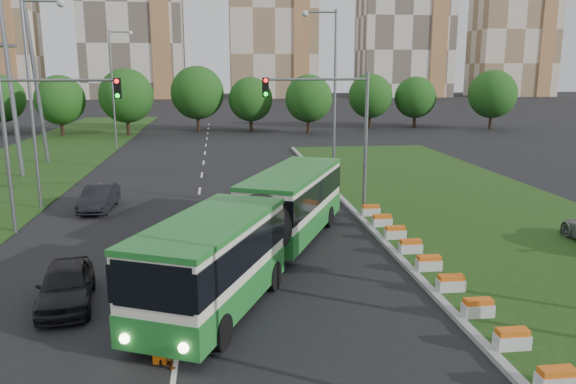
{
  "coord_description": "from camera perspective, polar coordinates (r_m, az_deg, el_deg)",
  "views": [
    {
      "loc": [
        -1.64,
        -19.9,
        8.1
      ],
      "look_at": [
        1.48,
        5.09,
        2.6
      ],
      "focal_mm": 35.0,
      "sensor_mm": 36.0,
      "label": 1
    }
  ],
  "objects": [
    {
      "name": "ground",
      "position": [
        21.54,
        -2.27,
        -9.77
      ],
      "size": [
        360.0,
        360.0,
        0.0
      ],
      "primitive_type": "plane",
      "color": "black",
      "rests_on": "ground"
    },
    {
      "name": "grass_median",
      "position": [
        32.51,
        19.93,
        -2.73
      ],
      "size": [
        14.0,
        60.0,
        0.15
      ],
      "primitive_type": "cube",
      "color": "#1B3E11",
      "rests_on": "ground"
    },
    {
      "name": "median_kerb",
      "position": [
        30.02,
        8.0,
        -3.27
      ],
      "size": [
        0.3,
        60.0,
        0.18
      ],
      "primitive_type": "cube",
      "color": "#9A9A9A",
      "rests_on": "ground"
    },
    {
      "name": "left_verge",
      "position": [
        48.46,
        -26.74,
        1.43
      ],
      "size": [
        12.0,
        110.0,
        0.1
      ],
      "primitive_type": "cube",
      "color": "#1B3E11",
      "rests_on": "ground"
    },
    {
      "name": "lane_markings",
      "position": [
        40.73,
        -8.89,
        0.7
      ],
      "size": [
        0.2,
        100.0,
        0.01
      ],
      "primitive_type": null,
      "color": "silver",
      "rests_on": "ground"
    },
    {
      "name": "flower_planters",
      "position": [
        23.59,
        14.11,
        -6.99
      ],
      "size": [
        1.1,
        18.1,
        0.6
      ],
      "primitive_type": null,
      "color": "silver",
      "rests_on": "grass_median"
    },
    {
      "name": "traffic_mast_median",
      "position": [
        30.7,
        5.01,
        7.14
      ],
      "size": [
        5.76,
        0.32,
        8.0
      ],
      "color": "slate",
      "rests_on": "ground"
    },
    {
      "name": "traffic_mast_left",
      "position": [
        30.31,
        -23.99,
        6.06
      ],
      "size": [
        5.76,
        0.32,
        8.0
      ],
      "color": "slate",
      "rests_on": "ground"
    },
    {
      "name": "street_lamps",
      "position": [
        30.0,
        -9.8,
        8.13
      ],
      "size": [
        36.0,
        60.0,
        12.0
      ],
      "primitive_type": null,
      "color": "slate",
      "rests_on": "ground"
    },
    {
      "name": "tree_line",
      "position": [
        75.88,
        1.74,
        9.59
      ],
      "size": [
        120.0,
        8.0,
        9.0
      ],
      "primitive_type": null,
      "color": "#1B4A13",
      "rests_on": "ground"
    },
    {
      "name": "apartment_tower_cwest",
      "position": [
        172.43,
        -15.63,
        17.84
      ],
      "size": [
        28.0,
        15.0,
        52.0
      ],
      "primitive_type": "cube",
      "color": "beige",
      "rests_on": "ground"
    },
    {
      "name": "apartment_tower_ceast",
      "position": [
        171.54,
        -1.59,
        17.97
      ],
      "size": [
        25.0,
        15.0,
        50.0
      ],
      "primitive_type": "cube",
      "color": "beige",
      "rests_on": "ground"
    },
    {
      "name": "apartment_tower_east",
      "position": [
        179.75,
        11.8,
        16.98
      ],
      "size": [
        27.0,
        15.0,
        47.0
      ],
      "primitive_type": "cube",
      "color": "beige",
      "rests_on": "ground"
    },
    {
      "name": "midrise_east",
      "position": [
        193.4,
        21.97,
        14.99
      ],
      "size": [
        24.0,
        14.0,
        40.0
      ],
      "primitive_type": "cube",
      "color": "beige",
      "rests_on": "ground"
    },
    {
      "name": "articulated_bus",
      "position": [
        23.44,
        -3.38,
        -3.34
      ],
      "size": [
        2.75,
        17.64,
        2.9
      ],
      "rotation": [
        0.0,
        0.0,
        -0.43
      ],
      "color": "white",
      "rests_on": "ground"
    },
    {
      "name": "car_left_near",
      "position": [
        21.32,
        -21.63,
        -8.75
      ],
      "size": [
        2.39,
        4.61,
        1.5
      ],
      "primitive_type": "imported",
      "rotation": [
        0.0,
        0.0,
        0.15
      ],
      "color": "black",
      "rests_on": "ground"
    },
    {
      "name": "car_left_far",
      "position": [
        34.82,
        -18.64,
        -0.54
      ],
      "size": [
        1.75,
        4.53,
        1.47
      ],
      "primitive_type": "imported",
      "rotation": [
        0.0,
        0.0,
        -0.04
      ],
      "color": "black",
      "rests_on": "ground"
    },
    {
      "name": "pedestrian",
      "position": [
        16.34,
        -11.94,
        -14.54
      ],
      "size": [
        0.55,
        0.67,
        1.58
      ],
      "primitive_type": "imported",
      "rotation": [
        0.0,
        0.0,
        1.92
      ],
      "color": "gray",
      "rests_on": "ground"
    },
    {
      "name": "shopping_trolley",
      "position": [
        16.83,
        -12.78,
        -15.49
      ],
      "size": [
        0.39,
        0.41,
        0.67
      ],
      "rotation": [
        0.0,
        0.0,
        -0.24
      ],
      "color": "orange",
      "rests_on": "ground"
    }
  ]
}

